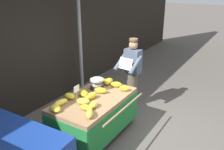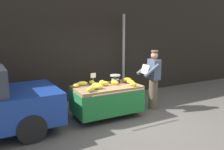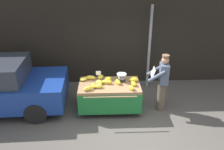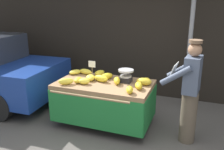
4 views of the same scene
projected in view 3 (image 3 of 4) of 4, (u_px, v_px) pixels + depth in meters
ground_plane at (131, 126)px, 6.16m from camera, size 60.00×60.00×0.00m
back_wall at (124, 25)px, 7.78m from camera, size 16.00×0.24×4.11m
street_pole at (149, 49)px, 7.60m from camera, size 0.09×0.09×2.81m
banana_cart at (109, 91)px, 6.63m from camera, size 1.75×1.20×0.84m
weighing_scale at (122, 77)px, 6.66m from camera, size 0.28×0.28×0.24m
price_sign at (98, 74)px, 6.56m from camera, size 0.14×0.01×0.34m
banana_bunch_0 at (107, 82)px, 6.53m from camera, size 0.31×0.20×0.13m
banana_bunch_1 at (118, 82)px, 6.52m from camera, size 0.19×0.28×0.12m
banana_bunch_2 at (132, 88)px, 6.22m from camera, size 0.17×0.23×0.12m
banana_bunch_3 at (94, 86)px, 6.35m from camera, size 0.17×0.25×0.10m
banana_bunch_4 at (101, 77)px, 6.85m from camera, size 0.21×0.28×0.10m
banana_bunch_5 at (84, 79)px, 6.74m from camera, size 0.27×0.30×0.09m
banana_bunch_6 at (108, 79)px, 6.71m from camera, size 0.26×0.30×0.11m
banana_bunch_7 at (88, 88)px, 6.18m from camera, size 0.28×0.24×0.12m
banana_bunch_8 at (134, 80)px, 6.64m from camera, size 0.28×0.17×0.13m
banana_bunch_9 at (91, 77)px, 6.80m from camera, size 0.30×0.17×0.11m
banana_bunch_10 at (99, 86)px, 6.31m from camera, size 0.23×0.18×0.11m
banana_bunch_11 at (134, 78)px, 6.77m from camera, size 0.16×0.22×0.09m
banana_bunch_12 at (99, 82)px, 6.53m from camera, size 0.24×0.29×0.11m
banana_bunch_13 at (134, 84)px, 6.44m from camera, size 0.20×0.27×0.12m
vendor_person at (162, 83)px, 6.53m from camera, size 0.61×0.56×1.71m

